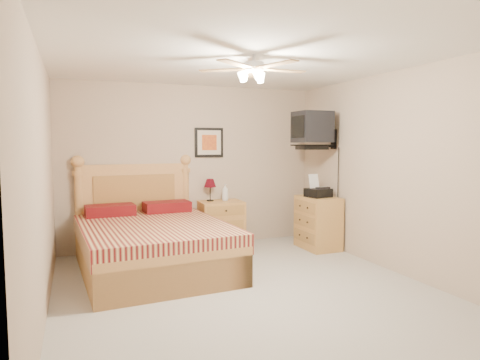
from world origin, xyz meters
The scene contains 17 objects.
floor centered at (0.00, 0.00, 0.00)m, with size 4.50×4.50×0.00m, color #9F9A90.
ceiling centered at (0.00, 0.00, 2.50)m, with size 4.00×4.50×0.04m, color white.
wall_back centered at (0.00, 2.25, 1.25)m, with size 4.00×0.04×2.50m, color tan.
wall_front centered at (0.00, -2.25, 1.25)m, with size 4.00×0.04×2.50m, color tan.
wall_left centered at (-2.00, 0.00, 1.25)m, with size 0.04×4.50×2.50m, color tan.
wall_right centered at (2.00, 0.00, 1.25)m, with size 0.04×4.50×2.50m, color tan.
bed centered at (-0.82, 1.12, 0.72)m, with size 1.70×2.23×1.44m, color tan, non-canonical shape.
nightstand centered at (0.39, 2.00, 0.36)m, with size 0.66×0.49×0.71m, color #A56E38.
table_lamp centered at (0.24, 2.10, 0.88)m, with size 0.19×0.19×0.35m, color #4F0713, non-canonical shape.
lotion_bottle centered at (0.47, 2.05, 0.84)m, with size 0.10×0.10×0.26m, color silver.
framed_picture centered at (0.27, 2.23, 1.62)m, with size 0.46×0.04×0.46m, color black.
dresser centered at (1.73, 1.34, 0.40)m, with size 0.47×0.68×0.80m, color #B27A3F.
fax_machine centered at (1.70, 1.31, 0.97)m, with size 0.32×0.34×0.34m, color black, non-canonical shape.
magazine_lower centered at (1.74, 1.59, 0.81)m, with size 0.20×0.27×0.03m, color beige.
magazine_upper centered at (1.77, 1.62, 0.84)m, with size 0.21×0.28×0.02m, color gray.
wall_tv centered at (1.75, 1.34, 1.81)m, with size 0.56×0.46×0.58m, color black, non-canonical shape.
ceiling_fan centered at (0.00, -0.20, 2.36)m, with size 1.14×1.14×0.28m, color silver, non-canonical shape.
Camera 1 is at (-1.72, -4.23, 1.62)m, focal length 32.00 mm.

